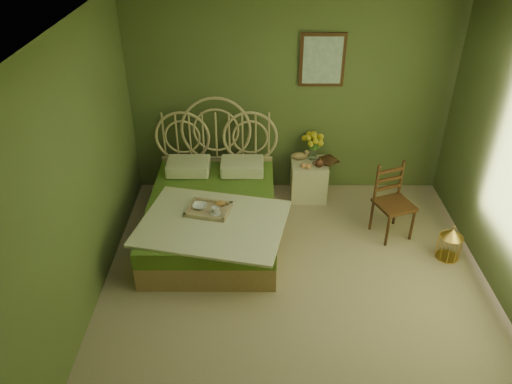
{
  "coord_description": "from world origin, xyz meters",
  "views": [
    {
      "loc": [
        -0.41,
        -3.6,
        3.57
      ],
      "look_at": [
        -0.42,
        1.0,
        0.67
      ],
      "focal_mm": 35.0,
      "sensor_mm": 36.0,
      "label": 1
    }
  ],
  "objects_px": {
    "nightstand": "(309,173)",
    "chair": "(394,196)",
    "bed": "(213,212)",
    "birdcage": "(450,244)"
  },
  "relations": [
    {
      "from": "nightstand",
      "to": "chair",
      "type": "xyz_separation_m",
      "value": [
        0.89,
        -0.78,
        0.14
      ]
    },
    {
      "from": "birdcage",
      "to": "nightstand",
      "type": "bearing_deg",
      "value": 138.42
    },
    {
      "from": "birdcage",
      "to": "chair",
      "type": "bearing_deg",
      "value": 137.82
    },
    {
      "from": "bed",
      "to": "chair",
      "type": "height_order",
      "value": "bed"
    },
    {
      "from": "bed",
      "to": "birdcage",
      "type": "distance_m",
      "value": 2.67
    },
    {
      "from": "chair",
      "to": "birdcage",
      "type": "relative_size",
      "value": 2.31
    },
    {
      "from": "nightstand",
      "to": "chair",
      "type": "distance_m",
      "value": 1.19
    },
    {
      "from": "nightstand",
      "to": "chair",
      "type": "height_order",
      "value": "nightstand"
    },
    {
      "from": "bed",
      "to": "chair",
      "type": "distance_m",
      "value": 2.09
    },
    {
      "from": "bed",
      "to": "nightstand",
      "type": "xyz_separation_m",
      "value": [
        1.19,
        0.83,
        0.05
      ]
    }
  ]
}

